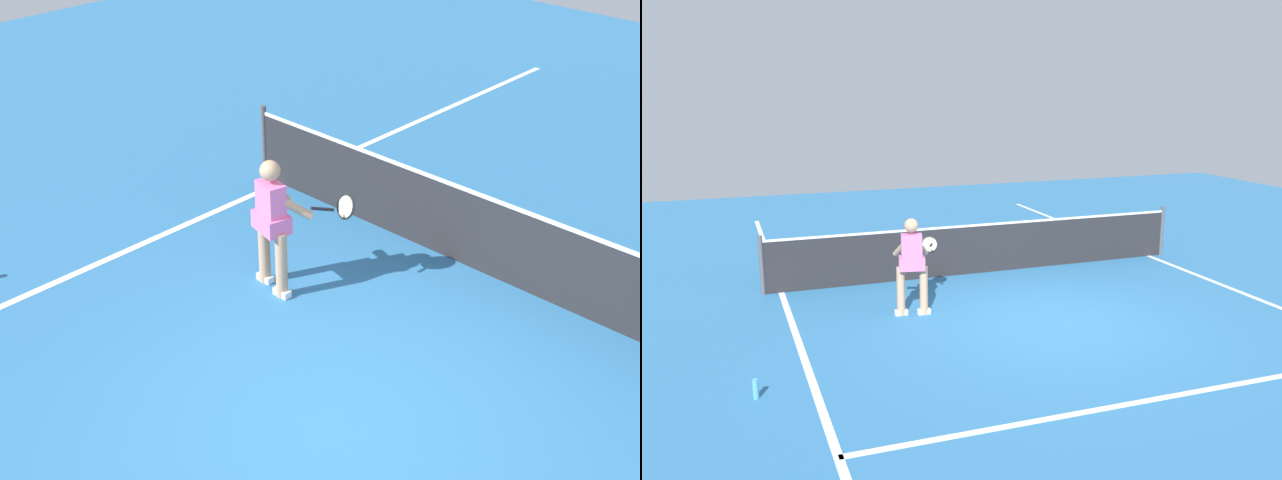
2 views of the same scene
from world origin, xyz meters
The scene contains 4 objects.
ground_plane centered at (0.00, 0.00, 0.00)m, with size 27.69×27.69×0.00m, color teal.
sideline_left_marking centered at (-3.78, 0.00, 0.00)m, with size 0.10×19.30×0.01m, color white.
court_net centered at (0.00, 2.98, 0.49)m, with size 8.24×0.08×1.04m.
tennis_player centered at (-1.92, 1.12, 0.85)m, with size 0.91×0.90×1.55m.
Camera 1 is at (3.93, -4.28, 5.22)m, focal length 47.96 mm.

